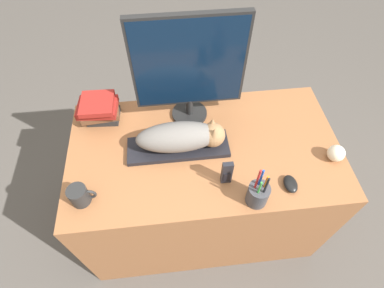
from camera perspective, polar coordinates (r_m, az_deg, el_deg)
ground_plane at (r=2.00m, az=3.12°, el=-22.51°), size 12.00×12.00×0.00m
desk at (r=1.76m, az=2.01°, el=-8.16°), size 1.31×0.71×0.77m
keyboard at (r=1.42m, az=-2.63°, el=-0.64°), size 0.48×0.15×0.02m
cat at (r=1.36m, az=-1.52°, el=1.45°), size 0.41×0.15×0.14m
monitor at (r=1.36m, az=-0.56°, el=14.44°), size 0.51×0.18×0.56m
computer_mouse at (r=1.38m, az=18.25°, el=-7.23°), size 0.06×0.09×0.03m
coffee_mug at (r=1.34m, az=-20.61°, el=-9.16°), size 0.11×0.08×0.09m
pen_cup at (r=1.27m, az=12.43°, el=-9.27°), size 0.09×0.09×0.23m
baseball at (r=1.52m, az=25.75°, el=-1.60°), size 0.08×0.08×0.08m
phone at (r=1.29m, az=6.65°, el=-5.51°), size 0.05×0.02×0.14m
book_stack at (r=1.57m, az=-17.24°, el=6.32°), size 0.20×0.17×0.13m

